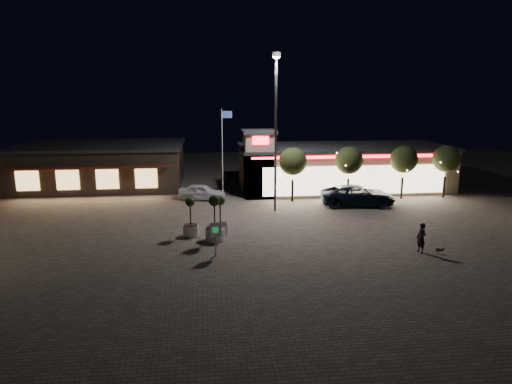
{
  "coord_description": "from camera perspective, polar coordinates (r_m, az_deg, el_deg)",
  "views": [
    {
      "loc": [
        -3.54,
        -27.38,
        9.49
      ],
      "look_at": [
        0.22,
        6.0,
        2.05
      ],
      "focal_mm": 32.0,
      "sensor_mm": 36.0,
      "label": 1
    }
  ],
  "objects": [
    {
      "name": "pickup_truck",
      "position": [
        39.52,
        12.62,
        -0.43
      ],
      "size": [
        6.53,
        3.61,
        1.73
      ],
      "primitive_type": "imported",
      "rotation": [
        0.0,
        0.0,
        1.45
      ],
      "color": "black",
      "rests_on": "ground"
    },
    {
      "name": "string_tree_d",
      "position": [
        44.41,
        22.7,
        3.85
      ],
      "size": [
        2.42,
        2.42,
        4.79
      ],
      "color": "#332319",
      "rests_on": "ground"
    },
    {
      "name": "planter_mid",
      "position": [
        29.7,
        -5.18,
        -4.32
      ],
      "size": [
        1.23,
        1.23,
        3.01
      ],
      "color": "silver",
      "rests_on": "ground"
    },
    {
      "name": "valet_sign",
      "position": [
        26.87,
        -5.1,
        -5.08
      ],
      "size": [
        0.66,
        0.15,
        2.01
      ],
      "color": "gray",
      "rests_on": "ground"
    },
    {
      "name": "string_tree_b",
      "position": [
        40.81,
        11.56,
        3.88
      ],
      "size": [
        2.42,
        2.42,
        4.79
      ],
      "color": "#332319",
      "rests_on": "ground"
    },
    {
      "name": "planter_right",
      "position": [
        30.86,
        -4.47,
        -3.85
      ],
      "size": [
        1.09,
        1.09,
        2.68
      ],
      "color": "silver",
      "rests_on": "ground"
    },
    {
      "name": "string_tree_c",
      "position": [
        42.62,
        17.99,
        3.88
      ],
      "size": [
        2.42,
        2.42,
        4.79
      ],
      "color": "#332319",
      "rests_on": "ground"
    },
    {
      "name": "ground",
      "position": [
        29.2,
        0.89,
        -6.48
      ],
      "size": [
        90.0,
        90.0,
        0.0
      ],
      "primitive_type": "plane",
      "color": "#685F54",
      "rests_on": "ground"
    },
    {
      "name": "white_sedan",
      "position": [
        40.93,
        -6.78,
        0.0
      ],
      "size": [
        4.39,
        2.47,
        1.41
      ],
      "primitive_type": "imported",
      "rotation": [
        0.0,
        0.0,
        1.36
      ],
      "color": "silver",
      "rests_on": "ground"
    },
    {
      "name": "planter_left",
      "position": [
        30.85,
        -8.16,
        -3.98
      ],
      "size": [
        1.07,
        1.07,
        2.64
      ],
      "color": "silver",
      "rests_on": "ground"
    },
    {
      "name": "floodlight_pole",
      "position": [
        35.9,
        2.49,
        8.53
      ],
      "size": [
        0.6,
        0.4,
        12.38
      ],
      "color": "gray",
      "rests_on": "ground"
    },
    {
      "name": "pedestrian",
      "position": [
        29.11,
        19.95,
        -5.43
      ],
      "size": [
        0.59,
        0.76,
        1.83
      ],
      "primitive_type": "imported",
      "rotation": [
        0.0,
        0.0,
        -1.31
      ],
      "color": "black",
      "rests_on": "ground"
    },
    {
      "name": "flagpole",
      "position": [
        40.69,
        -4.11,
        5.76
      ],
      "size": [
        0.95,
        0.1,
        8.0
      ],
      "color": "white",
      "rests_on": "ground"
    },
    {
      "name": "restaurant_building",
      "position": [
        49.05,
        -18.7,
        3.23
      ],
      "size": [
        16.4,
        11.0,
        4.3
      ],
      "color": "#382D23",
      "rests_on": "ground"
    },
    {
      "name": "dog",
      "position": [
        29.53,
        22.08,
        -6.66
      ],
      "size": [
        0.5,
        0.33,
        0.27
      ],
      "color": "#59514C",
      "rests_on": "ground"
    },
    {
      "name": "string_tree_a",
      "position": [
        39.56,
        4.64,
        3.83
      ],
      "size": [
        2.42,
        2.42,
        4.79
      ],
      "color": "#332319",
      "rests_on": "ground"
    },
    {
      "name": "retail_building",
      "position": [
        45.71,
        10.25,
        3.12
      ],
      "size": [
        20.4,
        8.4,
        6.1
      ],
      "color": "tan",
      "rests_on": "ground"
    }
  ]
}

